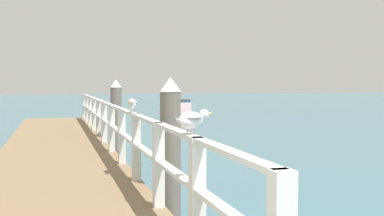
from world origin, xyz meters
TOP-DOWN VIEW (x-y plane):
  - pier_deck at (0.00, 9.23)m, footprint 2.32×18.45m
  - pier_railing at (1.08, 9.23)m, footprint 0.12×16.97m
  - dock_piling_near at (1.46, 4.87)m, footprint 0.29×0.29m
  - dock_piling_far at (1.46, 10.78)m, footprint 0.29×0.29m
  - seagull_foreground at (1.09, 2.54)m, footprint 0.43×0.28m
  - seagull_background at (1.08, 5.71)m, footprint 0.22×0.47m
  - boat_2 at (6.15, 22.08)m, footprint 1.34×4.10m

SIDE VIEW (x-z plane):
  - pier_deck at x=0.00m, z-range 0.00..0.53m
  - boat_2 at x=6.15m, z-range -0.19..0.91m
  - dock_piling_near at x=1.46m, z-range 0.01..2.03m
  - dock_piling_far at x=1.46m, z-range 0.01..2.03m
  - pier_railing at x=1.08m, z-range 0.64..1.61m
  - seagull_foreground at x=1.09m, z-range 1.52..1.74m
  - seagull_background at x=1.08m, z-range 1.52..1.74m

